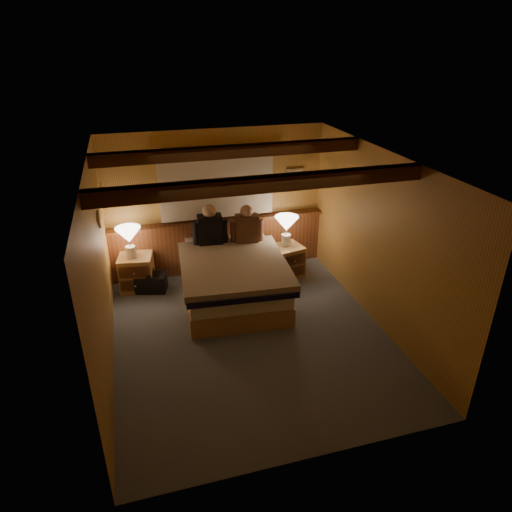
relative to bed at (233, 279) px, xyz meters
name	(u,v)px	position (x,y,z in m)	size (l,w,h in m)	color
floor	(251,335)	(0.00, -1.00, -0.35)	(4.20, 4.20, 0.00)	#4F555E
ceiling	(250,161)	(0.00, -1.00, 2.05)	(4.20, 4.20, 0.00)	#B68344
wall_back	(217,202)	(0.00, 1.10, 0.85)	(3.60, 3.60, 0.00)	#C18F45
wall_left	(100,275)	(-1.80, -1.00, 0.85)	(4.20, 4.20, 0.00)	#C18F45
wall_right	(379,240)	(1.80, -1.00, 0.85)	(4.20, 4.20, 0.00)	#C18F45
wall_front	(315,360)	(0.00, -3.10, 0.85)	(3.60, 3.60, 0.00)	#C18F45
wainscot	(219,243)	(0.00, 1.04, 0.13)	(3.60, 0.23, 0.94)	brown
curtain_window	(217,185)	(0.00, 1.03, 1.17)	(2.18, 0.09, 1.11)	#4C2A13
ceiling_beams	(246,166)	(0.00, -0.85, 1.96)	(3.60, 1.65, 0.16)	#4C2A13
coat_rail	(103,194)	(-1.72, 0.58, 1.32)	(0.05, 0.55, 0.24)	silver
framed_print	(295,176)	(1.35, 1.08, 1.20)	(0.30, 0.04, 0.25)	tan
bed	(233,279)	(0.00, 0.00, 0.00)	(1.68, 2.09, 0.68)	#AA8048
nightstand_left	(137,272)	(-1.41, 0.74, -0.07)	(0.58, 0.54, 0.57)	#AA8048
nightstand_right	(287,261)	(1.04, 0.49, -0.08)	(0.57, 0.53, 0.54)	#AA8048
lamp_left	(129,237)	(-1.46, 0.72, 0.57)	(0.38, 0.38, 0.50)	silver
lamp_right	(287,225)	(1.03, 0.54, 0.55)	(0.39, 0.39, 0.51)	silver
person_left	(210,227)	(-0.20, 0.69, 0.59)	(0.56, 0.24, 0.68)	black
person_right	(247,227)	(0.38, 0.60, 0.58)	(0.53, 0.26, 0.64)	#523120
duffel_bag	(151,282)	(-1.21, 0.60, -0.20)	(0.53, 0.40, 0.34)	black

